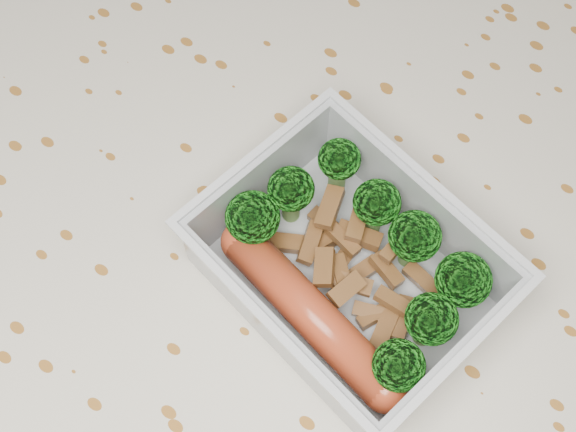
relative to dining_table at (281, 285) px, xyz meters
The scene contains 6 objects.
dining_table is the anchor object (origin of this frame).
tablecloth 0.05m from the dining_table, ahead, with size 1.46×0.96×0.19m.
lunch_container 0.12m from the dining_table, ahead, with size 0.18×0.15×0.06m.
broccoli_florets 0.14m from the dining_table, 11.93° to the left, with size 0.15×0.11×0.05m.
meat_pile 0.12m from the dining_table, ahead, with size 0.10×0.07×0.03m.
sausage 0.13m from the dining_table, 36.35° to the right, with size 0.14×0.05×0.02m.
Camera 1 is at (0.12, -0.15, 1.21)m, focal length 50.00 mm.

